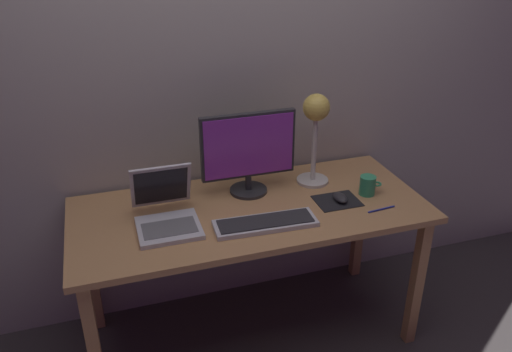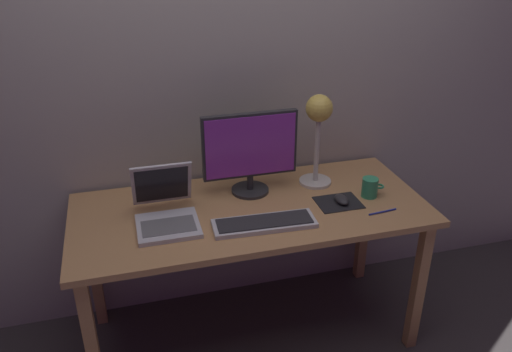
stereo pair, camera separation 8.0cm
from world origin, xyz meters
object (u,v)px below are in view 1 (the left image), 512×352
Objects in this scene: desk_lamp at (316,121)px; mouse at (340,198)px; keyboard_main at (265,223)px; pen at (381,209)px; laptop at (165,208)px; coffee_mug at (368,185)px; monitor at (248,150)px.

mouse is (0.04, -0.23, -0.30)m from desk_lamp.
keyboard_main is 0.54m from pen.
laptop reaches higher than pen.
laptop is 3.04× the size of coffee_mug.
desk_lamp is 3.22× the size of pen.
desk_lamp is 0.51m from pen.
laptop is (-0.40, 0.17, 0.05)m from keyboard_main.
monitor is 3.19× the size of pen.
laptop is 0.96m from pen.
mouse is (0.38, -0.22, -0.20)m from monitor.
pen is at bearing -3.64° from keyboard_main.
keyboard_main is at bearing 176.36° from pen.
laptop is 0.80m from mouse.
desk_lamp is at bearing 134.63° from coffee_mug.
laptop reaches higher than mouse.
keyboard_main is at bearing -93.78° from monitor.
keyboard_main is 0.56m from coffee_mug.
keyboard_main is 1.34× the size of laptop.
monitor is at bearing 159.94° from coffee_mug.
keyboard_main is at bearing -167.60° from coffee_mug.
coffee_mug reaches higher than keyboard_main.
monitor is 1.00× the size of keyboard_main.
monitor is 1.33× the size of laptop.
keyboard_main is 4.65× the size of mouse.
coffee_mug is at bearing -20.06° from monitor.
monitor is 0.48m from mouse.
laptop is 2.39× the size of pen.
laptop reaches higher than keyboard_main.
mouse reaches higher than keyboard_main.
desk_lamp reaches higher than mouse.
keyboard_main is at bearing -138.00° from desk_lamp.
laptop reaches higher than coffee_mug.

